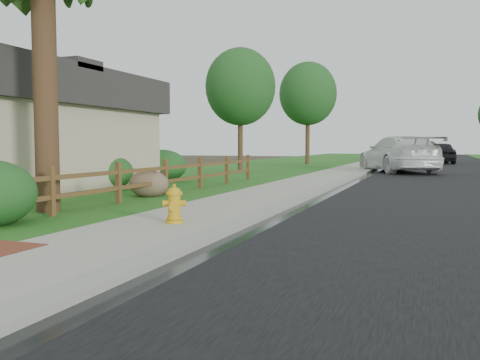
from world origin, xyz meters
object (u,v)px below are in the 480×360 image
at_px(fire_hydrant, 174,205).
at_px(white_suv, 398,154).
at_px(ranch_fence, 144,178).
at_px(dark_car_mid, 439,153).

relative_size(fire_hydrant, white_suv, 0.11).
distance_m(ranch_fence, fire_hydrant, 4.76).
distance_m(white_suv, dark_car_mid, 15.21).
bearing_deg(dark_car_mid, fire_hydrant, 74.22).
relative_size(ranch_fence, fire_hydrant, 23.52).
relative_size(ranch_fence, white_suv, 2.48).
relative_size(ranch_fence, dark_car_mid, 3.31).
xyz_separation_m(fire_hydrant, white_suv, (2.67, 21.04, 0.58)).
height_order(fire_hydrant, white_suv, white_suv).
xyz_separation_m(white_suv, dark_car_mid, (2.31, 15.03, -0.12)).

